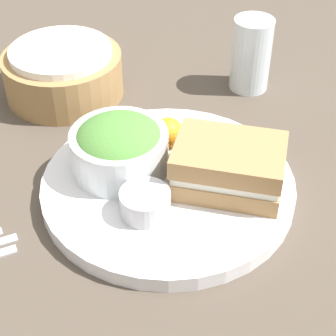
{
  "coord_description": "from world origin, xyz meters",
  "views": [
    {
      "loc": [
        -0.11,
        -0.54,
        0.5
      ],
      "look_at": [
        0.0,
        0.0,
        0.04
      ],
      "focal_mm": 60.0,
      "sensor_mm": 36.0,
      "label": 1
    }
  ],
  "objects": [
    {
      "name": "ground_plane",
      "position": [
        0.0,
        0.0,
        0.0
      ],
      "size": [
        4.0,
        4.0,
        0.0
      ],
      "primitive_type": "plane",
      "color": "#4C4238"
    },
    {
      "name": "plate",
      "position": [
        0.0,
        0.0,
        0.01
      ],
      "size": [
        0.33,
        0.33,
        0.02
      ],
      "primitive_type": "cylinder",
      "color": "silver",
      "rests_on": "ground_plane"
    },
    {
      "name": "sandwich",
      "position": [
        0.07,
        -0.02,
        0.05
      ],
      "size": [
        0.16,
        0.15,
        0.06
      ],
      "color": "#A37A4C",
      "rests_on": "plate"
    },
    {
      "name": "salad_bowl",
      "position": [
        -0.06,
        0.04,
        0.06
      ],
      "size": [
        0.13,
        0.13,
        0.07
      ],
      "color": "white",
      "rests_on": "plate"
    },
    {
      "name": "dressing_cup",
      "position": [
        -0.04,
        -0.05,
        0.04
      ],
      "size": [
        0.06,
        0.06,
        0.03
      ],
      "primitive_type": "cylinder",
      "color": "#B7B7BC",
      "rests_on": "plate"
    },
    {
      "name": "orange_wedge",
      "position": [
        0.02,
        0.07,
        0.04
      ],
      "size": [
        0.04,
        0.04,
        0.04
      ],
      "primitive_type": "sphere",
      "color": "orange",
      "rests_on": "plate"
    },
    {
      "name": "drink_glass",
      "position": [
        0.18,
        0.23,
        0.06
      ],
      "size": [
        0.06,
        0.06,
        0.12
      ],
      "primitive_type": "cylinder",
      "color": "silver",
      "rests_on": "ground_plane"
    },
    {
      "name": "bread_basket",
      "position": [
        -0.12,
        0.27,
        0.04
      ],
      "size": [
        0.19,
        0.19,
        0.08
      ],
      "color": "#997547",
      "rests_on": "ground_plane"
    }
  ]
}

